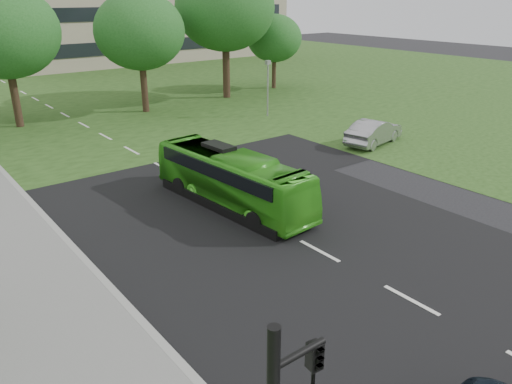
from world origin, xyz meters
TOP-DOWN VIEW (x-y plane):
  - ground at (0.00, 0.00)m, footprint 160.00×160.00m
  - street_surfaces at (-0.38, 22.75)m, footprint 120.00×120.00m
  - tree_park_b at (-3.70, 28.36)m, footprint 7.29×7.29m
  - tree_park_c at (5.55, 27.24)m, footprint 6.82×6.82m
  - tree_park_d at (14.03, 28.10)m, footprint 8.57×8.57m
  - tree_park_e at (20.46, 29.14)m, footprint 5.28×5.28m
  - bus at (-0.00, 7.52)m, footprint 2.71×8.92m
  - sedan at (12.61, 10.00)m, footprint 4.94×2.58m
  - camera_pole at (12.20, 20.00)m, footprint 0.37×0.33m

SIDE VIEW (x-z plane):
  - ground at x=0.00m, z-range 0.00..0.00m
  - street_surfaces at x=-0.38m, z-range -0.05..0.10m
  - sedan at x=12.61m, z-range 0.00..1.55m
  - bus at x=0.00m, z-range 0.00..2.45m
  - camera_pole at x=12.20m, z-range 0.61..4.81m
  - tree_park_e at x=20.46m, z-range 1.26..8.30m
  - tree_park_c at x=5.55m, z-range 1.62..10.68m
  - tree_park_b at x=-3.70m, z-range 1.67..11.22m
  - tree_park_d at x=14.03m, z-range 2.00..13.33m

